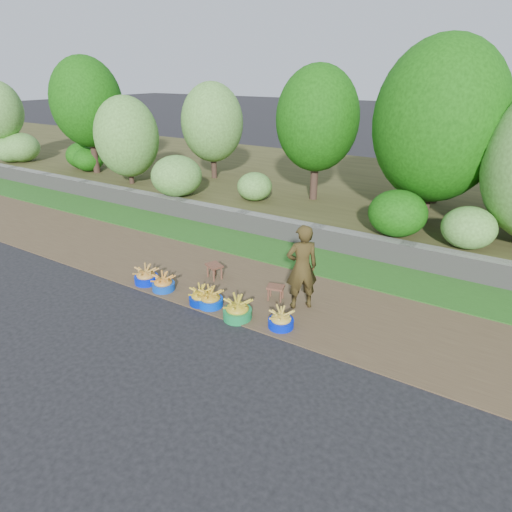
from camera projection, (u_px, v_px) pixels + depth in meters
The scene contains 14 objects.
ground_plane at pixel (222, 319), 7.72m from camera, with size 120.00×120.00×0.00m, color black.
dirt_shoulder at pixel (258, 291), 8.69m from camera, with size 80.00×2.50×0.02m, color #4F3E2A.
grass_verge at pixel (302, 257), 10.24m from camera, with size 80.00×1.50×0.04m, color #265E1C.
retaining_wall at pixel (317, 236), 10.80m from camera, with size 80.00×0.35×0.55m, color slate.
earth_bank at pixel (377, 194), 14.62m from camera, with size 80.00×10.00×0.50m, color #41401E.
basin_a at pixel (146, 276), 8.95m from camera, with size 0.49×0.49×0.37m.
basin_b at pixel (163, 284), 8.67m from camera, with size 0.46×0.46×0.34m.
basin_c at pixel (201, 297), 8.16m from camera, with size 0.46×0.46×0.34m.
basin_d at pixel (210, 299), 8.08m from camera, with size 0.47×0.47×0.35m.
basin_e at pixel (237, 310), 7.68m from camera, with size 0.52×0.52×0.39m.
basin_f at pixel (281, 320), 7.41m from camera, with size 0.45×0.45×0.34m.
stool_left at pixel (214, 267), 9.12m from camera, with size 0.43×0.39×0.31m.
stool_right at pixel (276, 289), 8.27m from camera, with size 0.38×0.32×0.28m.
vendor_woman at pixel (302, 267), 7.78m from camera, with size 0.60×0.39×1.63m, color black.
Camera 1 is at (4.02, -5.29, 4.14)m, focal length 30.00 mm.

